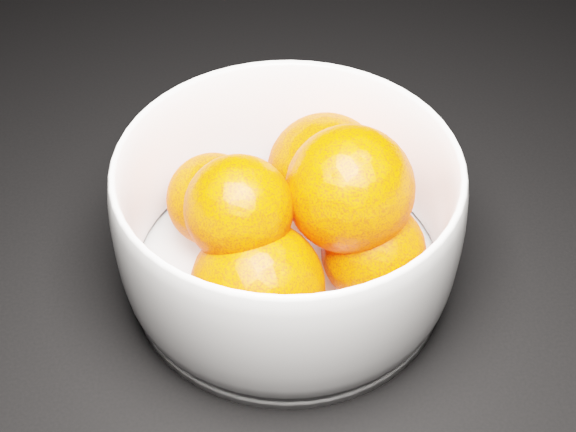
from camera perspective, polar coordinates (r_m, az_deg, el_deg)
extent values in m
cube|color=black|center=(0.72, 0.19, 10.99)|extent=(3.00, 3.00, 0.00)
cylinder|color=white|center=(0.52, 0.00, -3.99)|extent=(0.20, 0.20, 0.01)
sphere|color=#FF3B00|center=(0.53, 2.69, 3.20)|extent=(0.08, 0.08, 0.08)
sphere|color=#FF3B00|center=(0.51, -5.30, 1.16)|extent=(0.06, 0.06, 0.06)
sphere|color=#FF3B00|center=(0.46, -2.16, -5.06)|extent=(0.08, 0.08, 0.08)
sphere|color=#FF3B00|center=(0.48, 6.09, -2.53)|extent=(0.06, 0.06, 0.06)
sphere|color=#FF3B00|center=(0.45, -3.52, 0.51)|extent=(0.06, 0.06, 0.06)
sphere|color=#FF3B00|center=(0.46, 4.42, 1.90)|extent=(0.07, 0.07, 0.07)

